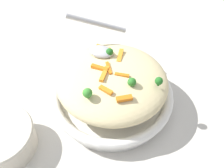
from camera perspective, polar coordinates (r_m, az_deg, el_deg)
ground_plane at (r=0.64m, az=0.00°, el=-4.31°), size 2.40×2.40×0.00m
serving_bowl at (r=0.62m, az=0.00°, el=-2.80°), size 0.29×0.29×0.05m
pasta_mound at (r=0.58m, az=0.00°, el=0.70°), size 0.26×0.25×0.07m
carrot_piece_0 at (r=0.60m, az=-3.50°, el=7.28°), size 0.01×0.03×0.01m
carrot_piece_1 at (r=0.61m, az=-1.96°, el=8.15°), size 0.04×0.01×0.01m
carrot_piece_2 at (r=0.55m, az=-0.58°, el=3.87°), size 0.03×0.03×0.01m
carrot_piece_3 at (r=0.51m, az=-1.40°, el=-1.36°), size 0.03×0.02×0.01m
carrot_piece_4 at (r=0.54m, az=-1.78°, el=2.31°), size 0.01×0.04×0.01m
carrot_piece_5 at (r=0.55m, az=-2.85°, el=3.62°), size 0.04×0.01×0.01m
carrot_piece_6 at (r=0.54m, az=2.25°, el=2.00°), size 0.03×0.01×0.01m
carrot_piece_7 at (r=0.50m, az=2.78°, el=-3.26°), size 0.03×0.03×0.01m
carrot_piece_8 at (r=0.59m, az=1.87°, el=6.35°), size 0.02×0.04×0.01m
broccoli_floret_0 at (r=0.58m, az=-0.55°, el=7.22°), size 0.02×0.02×0.02m
broccoli_floret_1 at (r=0.50m, az=-5.56°, el=-2.04°), size 0.02×0.02×0.02m
broccoli_floret_2 at (r=0.53m, az=10.56°, el=0.76°), size 0.02×0.02×0.02m
broccoli_floret_3 at (r=0.52m, az=4.50°, el=0.43°), size 0.02×0.02×0.02m
serving_spoon at (r=0.60m, az=-2.80°, el=9.56°), size 0.13×0.12×0.07m
companion_bowl at (r=0.59m, az=-23.83°, el=-11.20°), size 0.15×0.15×0.06m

